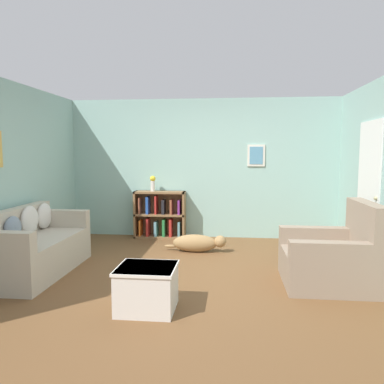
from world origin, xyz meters
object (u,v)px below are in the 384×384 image
Objects in this scene: bookshelf at (160,216)px; dog at (198,243)px; couch at (33,247)px; vase at (153,182)px; recliner_chair at (334,258)px; coffee_table at (147,287)px.

dog is (0.80, -0.96, -0.27)m from bookshelf.
bookshelf is at bearing 60.39° from couch.
bookshelf is 0.64m from vase.
bookshelf is (1.28, 2.25, 0.07)m from couch.
vase reaches higher than recliner_chair.
couch is 2.61m from vase.
dog is at bearing 143.44° from recliner_chair.
bookshelf reaches higher than coffee_table.
couch is at bearing -117.16° from vase.
couch is at bearing 150.60° from coffee_table.
recliner_chair is 2.23m from dog.
bookshelf is 3.45m from recliner_chair.
vase is (-0.13, -0.02, 0.63)m from bookshelf.
couch is 1.81× the size of bookshelf.
dog is (2.08, 1.29, -0.20)m from couch.
recliner_chair is 1.03× the size of dog.
coffee_table is at bearing -81.48° from bookshelf.
couch is 2.03m from coffee_table.
recliner_chair is 3.59× the size of vase.
couch is 2.46m from dog.
vase reaches higher than couch.
recliner_chair reaches higher than couch.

